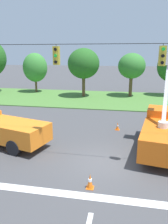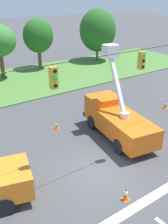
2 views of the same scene
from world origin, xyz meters
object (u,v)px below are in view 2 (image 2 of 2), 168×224
(tree_far_east, at_px, (38,36))
(tree_east_end, at_px, (98,30))
(utility_truck_bucket_lift, at_px, (117,118))
(traffic_cone_centre_line, at_px, (126,194))
(traffic_cone_near_bucket, at_px, (57,125))
(traffic_cone_far_left, at_px, (166,104))
(traffic_cone_mid_left, at_px, (99,100))

(tree_far_east, bearing_deg, tree_east_end, -5.56)
(utility_truck_bucket_lift, distance_m, traffic_cone_centre_line, 6.49)
(traffic_cone_near_bucket, xyz_separation_m, traffic_cone_centre_line, (-0.96, -8.41, 0.05))
(tree_far_east, height_order, traffic_cone_far_left, tree_far_east)
(tree_east_end, distance_m, traffic_cone_near_bucket, 22.40)
(traffic_cone_mid_left, height_order, traffic_cone_far_left, traffic_cone_far_left)
(tree_far_east, height_order, traffic_cone_near_bucket, tree_far_east)
(utility_truck_bucket_lift, relative_size, traffic_cone_far_left, 9.45)
(traffic_cone_near_bucket, distance_m, traffic_cone_centre_line, 8.46)
(traffic_cone_near_bucket, bearing_deg, traffic_cone_mid_left, 19.65)
(traffic_cone_far_left, bearing_deg, traffic_cone_near_bucket, 167.12)
(tree_east_end, xyz_separation_m, traffic_cone_centre_line, (-16.82, -23.69, -4.03))
(utility_truck_bucket_lift, xyz_separation_m, traffic_cone_near_bucket, (-2.95, 3.33, -1.05))
(traffic_cone_centre_line, bearing_deg, tree_east_end, 54.61)
(utility_truck_bucket_lift, height_order, traffic_cone_mid_left, utility_truck_bucket_lift)
(tree_east_end, relative_size, traffic_cone_near_bucket, 11.49)
(tree_east_end, xyz_separation_m, traffic_cone_near_bucket, (-15.86, -15.28, -4.09))
(tree_east_end, relative_size, utility_truck_bucket_lift, 1.08)
(tree_far_east, height_order, tree_east_end, tree_east_end)
(traffic_cone_far_left, height_order, traffic_cone_centre_line, traffic_cone_centre_line)
(traffic_cone_centre_line, bearing_deg, tree_far_east, 72.33)
(traffic_cone_near_bucket, bearing_deg, traffic_cone_centre_line, -96.55)
(tree_far_east, distance_m, traffic_cone_near_bucket, 18.00)
(tree_east_end, xyz_separation_m, traffic_cone_far_left, (-6.10, -17.51, -4.04))
(tree_far_east, height_order, utility_truck_bucket_lift, tree_far_east)
(traffic_cone_far_left, bearing_deg, utility_truck_bucket_lift, -170.80)
(traffic_cone_centre_line, bearing_deg, traffic_cone_mid_left, 57.49)
(utility_truck_bucket_lift, distance_m, traffic_cone_mid_left, 6.10)
(tree_far_east, bearing_deg, utility_truck_bucket_lift, -101.34)
(traffic_cone_mid_left, relative_size, traffic_cone_near_bucket, 1.09)
(tree_far_east, bearing_deg, traffic_cone_mid_left, -94.76)
(tree_far_east, bearing_deg, traffic_cone_far_left, -81.04)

